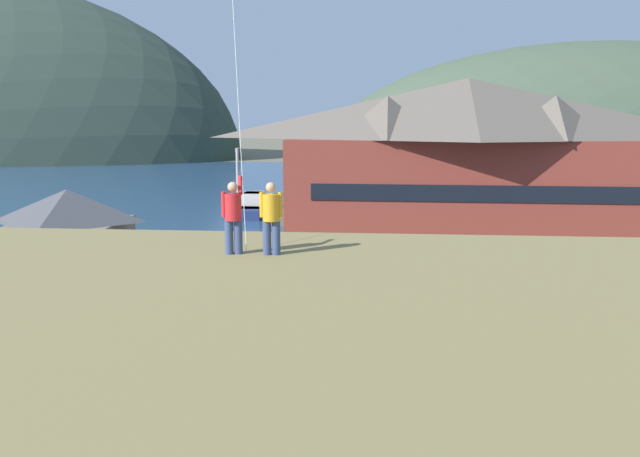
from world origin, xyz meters
name	(u,v)px	position (x,y,z in m)	size (l,w,h in m)	color
ground_plane	(329,347)	(0.00, 0.00, 0.00)	(600.00, 600.00, 0.00)	#66604C
parking_lot_pad	(337,309)	(0.00, 5.00, 0.05)	(40.00, 20.00, 0.10)	slate
bay_water	(362,186)	(0.00, 60.00, 0.01)	(360.00, 84.00, 0.03)	navy
far_hill_east_peak	(594,159)	(48.02, 118.37, 0.00)	(115.38, 55.33, 48.48)	#42513D
harbor_lodge	(466,157)	(8.16, 22.33, 6.22)	(26.60, 10.67, 11.72)	brown
storage_shed_near_lot	(70,238)	(-14.26, 7.55, 2.78)	(6.13, 5.68, 5.37)	#756B5B
wharf_dock	(294,210)	(-5.85, 35.40, 0.35)	(3.20, 14.66, 0.70)	#70604C
moored_boat_wharfside	(254,207)	(-9.42, 33.99, 0.72)	(2.60, 7.65, 2.16)	navy
moored_boat_outer_mooring	(334,201)	(-2.32, 38.98, 0.72)	(2.92, 7.53, 2.16)	#23564C
moored_boat_inner_slip	(254,207)	(-9.46, 34.25, 0.72)	(3.14, 8.03, 2.16)	#23564C
parked_car_front_row_end	(564,283)	(11.02, 6.89, 1.06)	(4.36, 2.38, 1.82)	black
parked_car_mid_row_far	(563,321)	(9.30, 0.80, 1.06)	(4.31, 2.27, 1.82)	silver
parked_car_lone_by_shed	(186,309)	(-6.17, 1.14, 1.06)	(4.34, 2.35, 1.82)	navy
parked_car_mid_row_near	(278,283)	(-2.91, 5.80, 1.06)	(4.32, 2.30, 1.82)	#236633
parked_car_front_row_red	(40,309)	(-12.36, 0.64, 1.06)	(4.26, 2.17, 1.82)	#B28923
parked_car_back_row_left	(401,311)	(2.93, 1.68, 1.06)	(4.22, 2.09, 1.82)	navy
parked_car_back_row_right	(437,281)	(4.88, 6.83, 1.06)	(4.30, 2.25, 1.82)	slate
parking_light_pole	(238,204)	(-5.84, 10.55, 4.28)	(0.24, 0.78, 7.27)	#ADADB2
person_kite_flyer	(233,215)	(-1.60, -9.69, 6.82)	(0.52, 0.70, 1.86)	#384770
person_companion	(271,216)	(-0.68, -9.71, 6.81)	(0.55, 0.40, 1.74)	#384770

